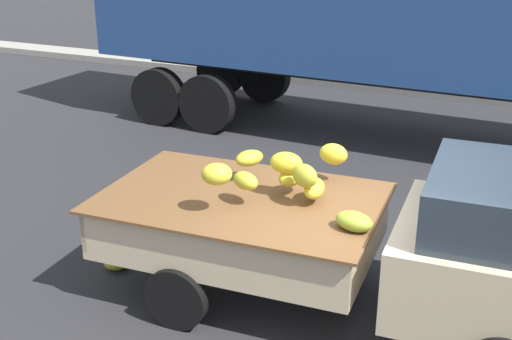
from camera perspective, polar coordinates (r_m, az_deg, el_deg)
The scene contains 4 objects.
ground at distance 6.73m, azimuth 9.41°, elevation -13.06°, with size 220.00×220.00×0.00m, color #28282B.
curb_strip at distance 15.30m, azimuth 18.82°, elevation 6.23°, with size 80.00×0.80×0.16m, color gray.
pickup_truck at distance 6.36m, azimuth 15.88°, elevation -6.55°, with size 5.10×2.10×1.70m.
fallen_banana_bunch_near_tailgate at distance 7.68m, azimuth -12.04°, elevation -7.85°, with size 0.28×0.24×0.17m, color #A1A82C.
Camera 1 is at (1.26, -5.43, 3.77)m, focal length 46.01 mm.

